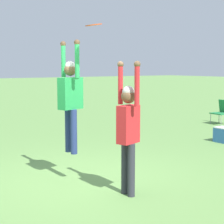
{
  "coord_description": "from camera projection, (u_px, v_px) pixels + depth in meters",
  "views": [
    {
      "loc": [
        5.83,
        -3.38,
        2.09
      ],
      "look_at": [
        0.5,
        0.37,
        1.3
      ],
      "focal_mm": 60.0,
      "sensor_mm": 36.0,
      "label": 1
    }
  ],
  "objects": [
    {
      "name": "frisbee",
      "position": [
        94.0,
        25.0,
        6.1
      ],
      "size": [
        0.28,
        0.28,
        0.06
      ],
      "color": "#E04C23"
    },
    {
      "name": "camping_chair_0",
      "position": [
        222.0,
        110.0,
        13.67
      ],
      "size": [
        0.6,
        0.64,
        0.88
      ],
      "rotation": [
        0.0,
        0.0,
        3.06
      ],
      "color": "gray",
      "rests_on": "ground_plane"
    },
    {
      "name": "ground_plane",
      "position": [
        80.0,
        180.0,
        6.91
      ],
      "size": [
        120.0,
        120.0,
        0.0
      ],
      "primitive_type": "plane",
      "color": "#608C47"
    },
    {
      "name": "person_defending",
      "position": [
        128.0,
        125.0,
        6.0
      ],
      "size": [
        0.53,
        0.42,
        2.18
      ],
      "rotation": [
        0.0,
        0.0,
        -1.29
      ],
      "color": "#2D2D38",
      "rests_on": "ground_plane"
    },
    {
      "name": "person_jumping",
      "position": [
        70.0,
        94.0,
        6.76
      ],
      "size": [
        0.61,
        0.5,
        2.04
      ],
      "rotation": [
        0.0,
        0.0,
        1.85
      ],
      "color": "navy",
      "rests_on": "ground_plane"
    }
  ]
}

